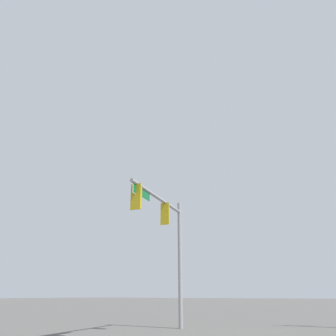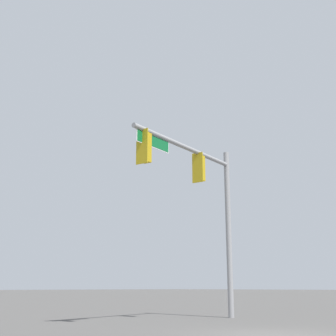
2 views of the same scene
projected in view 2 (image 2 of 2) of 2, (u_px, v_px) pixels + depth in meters
ground_plane at (274, 336)px, 12.82m from camera, size 400.00×400.00×0.00m
signal_pole_near at (202, 190)px, 19.88m from camera, size 6.91×1.57×7.50m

